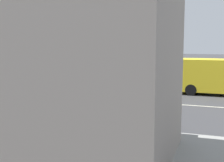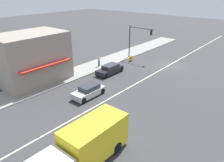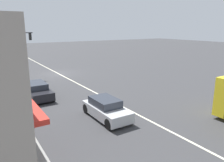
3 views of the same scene
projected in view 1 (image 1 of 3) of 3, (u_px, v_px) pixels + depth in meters
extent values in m
plane|color=#38383A|center=(139.00, 102.00, 22.35)|extent=(160.00, 160.00, 0.00)
cube|color=gray|center=(99.00, 139.00, 13.76)|extent=(4.00, 73.00, 0.12)
cube|color=gray|center=(55.00, 71.00, 11.74)|extent=(5.84, 8.80, 6.30)
cube|color=red|center=(90.00, 72.00, 14.85)|extent=(0.70, 7.04, 0.20)
cube|color=yellow|center=(208.00, 75.00, 25.35)|extent=(2.40, 5.10, 2.60)
cylinder|color=black|center=(193.00, 86.00, 26.92)|extent=(0.28, 0.90, 0.90)
cylinder|color=black|center=(191.00, 90.00, 24.90)|extent=(0.28, 0.90, 0.90)
cube|color=#B7BABF|center=(104.00, 98.00, 20.84)|extent=(1.73, 3.98, 0.67)
cube|color=#2D333D|center=(101.00, 90.00, 20.83)|extent=(1.47, 2.19, 0.51)
cylinder|color=black|center=(129.00, 100.00, 21.08)|extent=(0.22, 0.71, 0.71)
cylinder|color=black|center=(122.00, 105.00, 19.65)|extent=(0.22, 0.71, 0.71)
cylinder|color=black|center=(87.00, 98.00, 22.08)|extent=(0.22, 0.71, 0.71)
cylinder|color=black|center=(78.00, 102.00, 20.64)|extent=(0.22, 0.71, 0.71)
cylinder|color=black|center=(18.00, 102.00, 20.72)|extent=(0.22, 0.66, 0.66)
cylinder|color=black|center=(2.00, 107.00, 19.24)|extent=(0.22, 0.66, 0.66)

